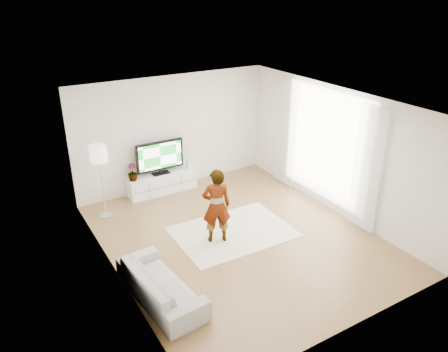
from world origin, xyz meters
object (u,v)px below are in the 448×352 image
media_console (162,183)px  player (216,206)px  television (160,156)px  sofa (161,284)px  floor_lamp (99,157)px  rug (233,232)px

media_console → player: (0.04, -2.63, 0.55)m
media_console → player: size_ratio=1.10×
television → sofa: (-1.62, -3.71, -0.65)m
media_console → floor_lamp: bearing=-163.1°
media_console → sofa: bearing=-113.8°
player → floor_lamp: floor_lamp is taller
sofa → player: bearing=-63.0°
sofa → television: bearing=-28.8°
sofa → floor_lamp: bearing=-6.0°
television → floor_lamp: 1.72m
player → floor_lamp: bearing=-32.7°
television → floor_lamp: floor_lamp is taller
media_console → television: television is taller
rug → media_console: bearing=100.9°
media_console → sofa: sofa is taller
rug → player: bearing=-168.1°
floor_lamp → television: bearing=17.8°
sofa → floor_lamp: size_ratio=1.14×
television → rug: bearing=-79.2°
media_console → floor_lamp: (-1.58, -0.48, 1.17)m
sofa → floor_lamp: 3.39m
media_console → player: 2.69m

